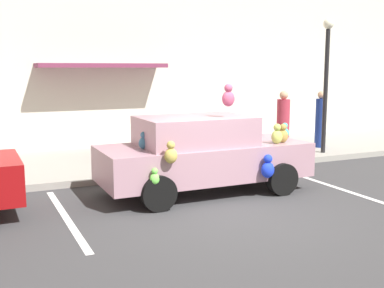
# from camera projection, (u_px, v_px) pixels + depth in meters

# --- Properties ---
(ground_plane) EXTENTS (60.00, 60.00, 0.00)m
(ground_plane) POSITION_uv_depth(u_px,v_px,m) (235.00, 213.00, 8.30)
(ground_plane) COLOR #38383A
(sidewalk) EXTENTS (24.00, 4.00, 0.15)m
(sidewalk) POSITION_uv_depth(u_px,v_px,m) (142.00, 159.00, 12.78)
(sidewalk) COLOR gray
(sidewalk) RESTS_ON ground
(storefront_building) EXTENTS (24.00, 1.25, 6.40)m
(storefront_building) POSITION_uv_depth(u_px,v_px,m) (116.00, 44.00, 14.21)
(storefront_building) COLOR beige
(storefront_building) RESTS_ON ground
(parking_stripe_front) EXTENTS (0.12, 3.60, 0.01)m
(parking_stripe_front) POSITION_uv_depth(u_px,v_px,m) (326.00, 184.00, 10.37)
(parking_stripe_front) COLOR silver
(parking_stripe_front) RESTS_ON ground
(parking_stripe_rear) EXTENTS (0.12, 3.60, 0.01)m
(parking_stripe_rear) POSITION_uv_depth(u_px,v_px,m) (66.00, 217.00, 8.08)
(parking_stripe_rear) COLOR silver
(parking_stripe_rear) RESTS_ON ground
(plush_covered_car) EXTENTS (4.19, 1.97, 2.19)m
(plush_covered_car) POSITION_uv_depth(u_px,v_px,m) (203.00, 154.00, 9.58)
(plush_covered_car) COLOR #A47B8A
(plush_covered_car) RESTS_ON ground
(teddy_bear_on_sidewalk) EXTENTS (0.42, 0.35, 0.80)m
(teddy_bear_on_sidewalk) POSITION_uv_depth(u_px,v_px,m) (195.00, 147.00, 12.06)
(teddy_bear_on_sidewalk) COLOR brown
(teddy_bear_on_sidewalk) RESTS_ON sidewalk
(street_lamp_post) EXTENTS (0.28, 0.28, 3.64)m
(street_lamp_post) POSITION_uv_depth(u_px,v_px,m) (326.00, 71.00, 13.05)
(street_lamp_post) COLOR black
(street_lamp_post) RESTS_ON sidewalk
(pedestrian_near_shopfront) EXTENTS (0.35, 0.35, 1.73)m
(pedestrian_near_shopfront) POSITION_uv_depth(u_px,v_px,m) (283.00, 125.00, 12.95)
(pedestrian_near_shopfront) COLOR #A93041
(pedestrian_near_shopfront) RESTS_ON sidewalk
(pedestrian_by_lamp) EXTENTS (0.31, 0.31, 1.67)m
(pedestrian_by_lamp) POSITION_uv_depth(u_px,v_px,m) (321.00, 121.00, 14.19)
(pedestrian_by_lamp) COLOR navy
(pedestrian_by_lamp) RESTS_ON sidewalk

